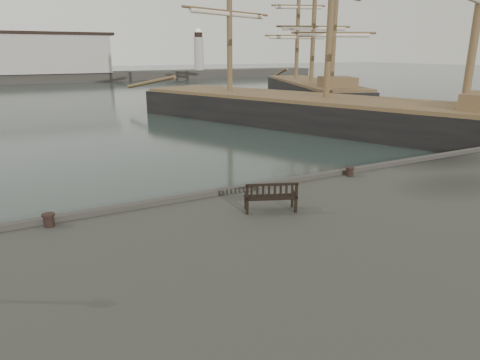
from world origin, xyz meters
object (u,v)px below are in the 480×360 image
(tall_ship_main, at_px, (325,119))
(tall_ship_far, at_px, (310,96))
(bollard_left, at_px, (49,220))
(bollard_right, at_px, (350,172))
(bench, at_px, (270,202))

(tall_ship_main, distance_m, tall_ship_far, 20.80)
(bollard_left, bearing_deg, tall_ship_far, 44.00)
(tall_ship_main, bearing_deg, bollard_right, -148.89)
(bollard_right, xyz_separation_m, tall_ship_far, (23.98, 34.54, -0.93))
(bench, height_order, tall_ship_main, tall_ship_main)
(tall_ship_main, bearing_deg, tall_ship_far, 33.76)
(bench, xyz_separation_m, tall_ship_far, (29.11, 36.46, -1.05))
(bollard_left, relative_size, tall_ship_main, 0.01)
(bollard_left, distance_m, bollard_right, 11.69)
(bollard_left, relative_size, bollard_right, 1.04)
(bench, xyz_separation_m, bollard_right, (5.12, 1.92, -0.12))
(bench, height_order, bollard_left, bench)
(bench, relative_size, tall_ship_main, 0.04)
(bench, relative_size, bollard_left, 4.49)
(bench, relative_size, tall_ship_far, 0.06)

